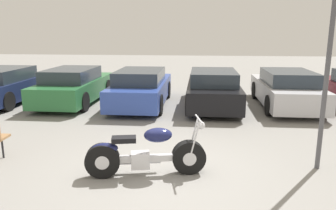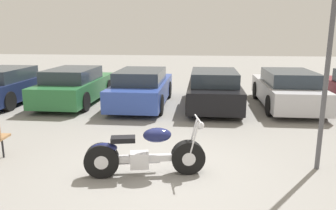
{
  "view_description": "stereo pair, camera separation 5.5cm",
  "coord_description": "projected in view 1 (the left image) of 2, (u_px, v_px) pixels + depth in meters",
  "views": [
    {
      "loc": [
        0.67,
        -5.85,
        2.64
      ],
      "look_at": [
        -0.08,
        1.97,
        0.85
      ],
      "focal_mm": 35.0,
      "sensor_mm": 36.0,
      "label": 1
    },
    {
      "loc": [
        0.72,
        -5.84,
        2.64
      ],
      "look_at": [
        -0.08,
        1.97,
        0.85
      ],
      "focal_mm": 35.0,
      "sensor_mm": 36.0,
      "label": 2
    }
  ],
  "objects": [
    {
      "name": "parked_car_black",
      "position": [
        213.0,
        89.0,
        11.52
      ],
      "size": [
        1.81,
        4.43,
        1.3
      ],
      "color": "black",
      "rests_on": "ground_plane"
    },
    {
      "name": "parked_car_silver",
      "position": [
        286.0,
        89.0,
        11.46
      ],
      "size": [
        1.81,
        4.43,
        1.3
      ],
      "color": "#BCBCC1",
      "rests_on": "ground_plane"
    },
    {
      "name": "lamp_post",
      "position": [
        331.0,
        35.0,
        5.86
      ],
      "size": [
        0.3,
        0.3,
        3.61
      ],
      "color": "#4C4C51",
      "rests_on": "ground_plane"
    },
    {
      "name": "parked_car_navy",
      "position": [
        6.0,
        86.0,
        12.18
      ],
      "size": [
        1.81,
        4.43,
        1.3
      ],
      "color": "#19234C",
      "rests_on": "ground_plane"
    },
    {
      "name": "parked_car_green",
      "position": [
        74.0,
        86.0,
        12.14
      ],
      "size": [
        1.81,
        4.43,
        1.3
      ],
      "color": "#286B38",
      "rests_on": "ground_plane"
    },
    {
      "name": "motorcycle",
      "position": [
        145.0,
        154.0,
        6.04
      ],
      "size": [
        2.22,
        0.83,
        1.07
      ],
      "color": "black",
      "rests_on": "ground_plane"
    },
    {
      "name": "ground_plane",
      "position": [
        163.0,
        170.0,
        6.32
      ],
      "size": [
        60.0,
        60.0,
        0.0
      ],
      "primitive_type": "plane",
      "color": "gray"
    },
    {
      "name": "parked_car_blue",
      "position": [
        141.0,
        88.0,
        11.71
      ],
      "size": [
        1.81,
        4.43,
        1.3
      ],
      "color": "#2D479E",
      "rests_on": "ground_plane"
    }
  ]
}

